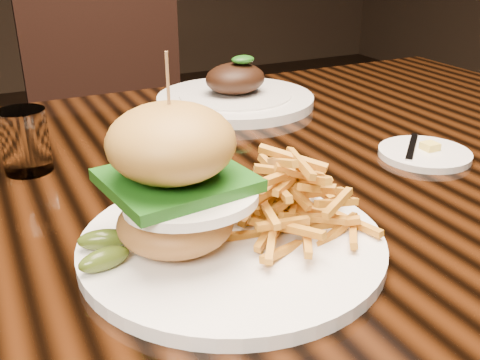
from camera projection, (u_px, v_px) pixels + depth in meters
name	position (u px, v px, depth m)	size (l,w,h in m)	color
dining_table	(205.00, 217.00, 0.82)	(1.60, 0.90, 0.75)	black
burger_plate	(228.00, 202.00, 0.57)	(0.32, 0.32, 0.21)	white
side_saucer	(424.00, 153.00, 0.83)	(0.13, 0.13, 0.02)	white
ramekin	(208.00, 183.00, 0.71)	(0.07, 0.07, 0.03)	white
water_tumbler	(25.00, 141.00, 0.77)	(0.06, 0.06, 0.09)	white
far_dish	(235.00, 95.00, 1.07)	(0.30, 0.30, 0.10)	white
chair_far	(118.00, 123.00, 1.64)	(0.47, 0.48, 0.95)	black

